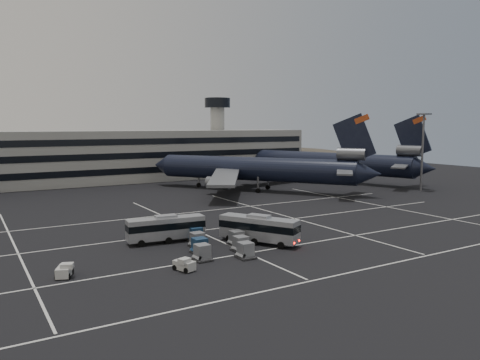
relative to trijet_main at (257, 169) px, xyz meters
name	(u,v)px	position (x,y,z in m)	size (l,w,h in m)	color
ground	(246,232)	(-24.83, -35.22, -5.25)	(260.00, 260.00, 0.00)	black
lane_markings	(249,230)	(-23.88, -34.50, -5.24)	(90.00, 55.62, 0.01)	silver
terminal	(99,157)	(-27.77, 35.92, 1.68)	(125.00, 26.00, 24.00)	gray
hills	(92,183)	(-6.83, 134.78, -17.32)	(352.00, 180.00, 44.00)	#38332B
lightpole_right	(423,141)	(33.17, -20.22, 6.57)	(2.40, 2.40, 18.28)	slate
trijet_main	(257,169)	(0.00, 0.00, 0.00)	(40.14, 50.15, 18.08)	black
trijet_far	(332,162)	(27.82, 5.04, 0.18)	(26.55, 56.17, 18.08)	black
bus_near	(259,228)	(-26.98, -41.90, -3.15)	(7.51, 10.68, 3.83)	gray
bus_far	(166,227)	(-37.22, -34.95, -3.25)	(10.54, 3.46, 3.65)	gray
tug_a	(64,271)	(-51.73, -43.23, -4.57)	(2.24, 2.74, 1.54)	#BCBCB7
tug_b	(185,265)	(-40.18, -47.58, -4.59)	(2.15, 2.65, 1.48)	#BCBCB7
uld_cluster	(219,242)	(-32.87, -41.67, -4.33)	(10.57, 13.14, 1.88)	#2D2D30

